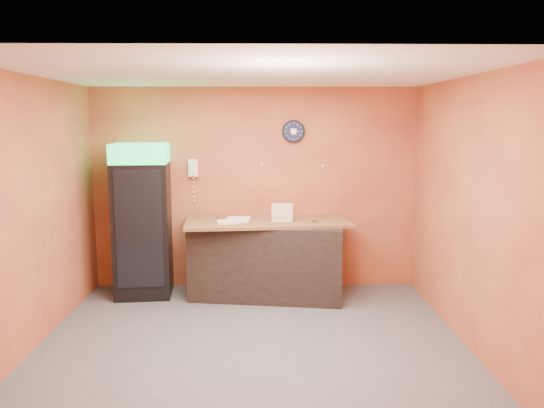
{
  "coord_description": "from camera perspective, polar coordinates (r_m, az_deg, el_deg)",
  "views": [
    {
      "loc": [
        0.12,
        -5.36,
        2.32
      ],
      "look_at": [
        0.22,
        0.6,
        1.4
      ],
      "focal_mm": 35.0,
      "sensor_mm": 36.0,
      "label": 1
    }
  ],
  "objects": [
    {
      "name": "left_wall",
      "position": [
        5.94,
        -24.49,
        -0.96
      ],
      "size": [
        0.02,
        4.0,
        2.8
      ],
      "primitive_type": "cube",
      "color": "#C46F37",
      "rests_on": "floor"
    },
    {
      "name": "kitchen_tool",
      "position": [
        7.21,
        -2.24,
        -1.25
      ],
      "size": [
        0.06,
        0.06,
        0.06
      ],
      "primitive_type": "cylinder",
      "color": "silver",
      "rests_on": "butcher_paper"
    },
    {
      "name": "wall_clock",
      "position": [
        7.35,
        2.32,
        7.82
      ],
      "size": [
        0.31,
        0.06,
        0.31
      ],
      "color": "black",
      "rests_on": "back_wall"
    },
    {
      "name": "wrapped_sandwich_mid",
      "position": [
        6.91,
        -3.81,
        -1.79
      ],
      "size": [
        0.3,
        0.14,
        0.04
      ],
      "primitive_type": "cube",
      "rotation": [
        0.0,
        0.0,
        0.08
      ],
      "color": "silver",
      "rests_on": "butcher_paper"
    },
    {
      "name": "wrapped_sandwich_right",
      "position": [
        7.05,
        -3.61,
        -1.57
      ],
      "size": [
        0.3,
        0.15,
        0.04
      ],
      "primitive_type": "cube",
      "rotation": [
        0.0,
        0.0,
        0.11
      ],
      "color": "silver",
      "rests_on": "butcher_paper"
    },
    {
      "name": "beverage_cooler",
      "position": [
        7.27,
        -13.83,
        -1.94
      ],
      "size": [
        0.78,
        0.79,
        2.05
      ],
      "rotation": [
        0.0,
        0.0,
        0.09
      ],
      "color": "black",
      "rests_on": "floor"
    },
    {
      "name": "butcher_paper",
      "position": [
        7.04,
        -0.5,
        -1.9
      ],
      "size": [
        2.23,
        1.13,
        0.04
      ],
      "primitive_type": "cube",
      "rotation": [
        0.0,
        0.0,
        0.08
      ],
      "color": "brown",
      "rests_on": "prep_counter"
    },
    {
      "name": "sub_roll_stack",
      "position": [
        6.93,
        1.12,
        -0.93
      ],
      "size": [
        0.28,
        0.12,
        0.23
      ],
      "rotation": [
        0.0,
        0.0,
        -0.1
      ],
      "color": "beige",
      "rests_on": "butcher_paper"
    },
    {
      "name": "floor",
      "position": [
        5.85,
        -2.13,
        -14.63
      ],
      "size": [
        4.5,
        4.5,
        0.0
      ],
      "primitive_type": "plane",
      "color": "#47474C",
      "rests_on": "ground"
    },
    {
      "name": "ceiling",
      "position": [
        5.39,
        -2.3,
        13.86
      ],
      "size": [
        4.5,
        4.0,
        0.02
      ],
      "primitive_type": "cube",
      "color": "white",
      "rests_on": "back_wall"
    },
    {
      "name": "wrapped_sandwich_left",
      "position": [
        6.82,
        -4.67,
        -1.93
      ],
      "size": [
        0.32,
        0.19,
        0.04
      ],
      "primitive_type": "cube",
      "rotation": [
        0.0,
        0.0,
        0.25
      ],
      "color": "silver",
      "rests_on": "butcher_paper"
    },
    {
      "name": "back_wall",
      "position": [
        7.42,
        -1.88,
        1.64
      ],
      "size": [
        4.5,
        0.02,
        2.8
      ],
      "primitive_type": "cube",
      "color": "#C46F37",
      "rests_on": "floor"
    },
    {
      "name": "right_wall",
      "position": [
        5.84,
        20.43,
        -0.86
      ],
      "size": [
        0.02,
        4.0,
        2.8
      ],
      "primitive_type": "cube",
      "color": "#C46F37",
      "rests_on": "floor"
    },
    {
      "name": "wall_phone",
      "position": [
        7.4,
        -8.48,
        3.85
      ],
      "size": [
        0.13,
        0.11,
        0.24
      ],
      "color": "white",
      "rests_on": "back_wall"
    },
    {
      "name": "prep_counter",
      "position": [
        7.16,
        -0.5,
        -5.98
      ],
      "size": [
        2.1,
        1.16,
        1.0
      ],
      "primitive_type": "cube",
      "rotation": [
        0.0,
        0.0,
        -0.14
      ],
      "color": "black",
      "rests_on": "floor"
    }
  ]
}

